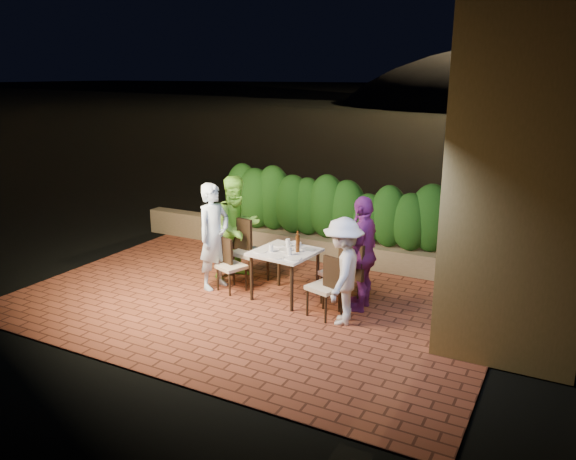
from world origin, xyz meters
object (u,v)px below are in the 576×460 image
Objects in this scene: diner_blue at (214,236)px; parapet_lamp at (212,213)px; chair_left_front at (231,265)px; chair_right_front at (325,286)px; chair_left_back at (251,251)px; chair_right_back at (340,272)px; diner_green at (237,228)px; bowl at (295,244)px; diner_white at (343,271)px; dining_table at (285,274)px; diner_purple at (363,253)px; beer_bottle at (298,241)px.

diner_blue reaches higher than parapet_lamp.
chair_left_front is 1.70m from chair_right_front.
chair_left_back is 0.69m from diner_blue.
diner_green is at bearing 15.40° from chair_right_back.
chair_right_front is at bearing -12.85° from chair_left_back.
chair_right_back is 4.08m from parapet_lamp.
chair_right_front is 2.11m from diner_green.
diner_green is (-0.24, 0.56, 0.44)m from chair_left_front.
bowl is at bearing -31.70° from parapet_lamp.
chair_right_back is at bearing -166.82° from diner_white.
diner_blue is (-2.00, 0.20, 0.40)m from chair_right_front.
dining_table is 1.27m from diner_purple.
chair_right_back is 2.01m from diner_green.
dining_table is 0.84× the size of chair_left_back.
chair_right_front is (1.64, -0.69, -0.07)m from chair_left_back.
diner_blue reaches higher than chair_right_front.
bowl is 0.17× the size of chair_left_back.
diner_white reaches higher than chair_right_back.
bowl is 1.33m from diner_white.
chair_left_back is 2.03m from diner_purple.
diner_blue is at bearing -158.78° from bowl.
parapet_lamp is (-3.58, 2.38, 0.12)m from chair_right_front.
chair_right_back reaches higher than bowl.
chair_left_front is at bearing -80.56° from diner_blue.
diner_purple is at bearing -72.35° from diner_blue.
diner_blue is 12.12× the size of parapet_lamp.
diner_green is at bearing 176.42° from chair_left_back.
chair_right_front is (0.62, -0.38, -0.46)m from beer_bottle.
diner_blue is 2.38m from diner_purple.
beer_bottle is 0.22× the size of diner_white.
diner_white is (2.22, -0.83, -0.12)m from diner_green.
diner_purple is at bearing -7.83° from bowl.
dining_table is at bearing 29.55° from chair_left_front.
diner_white is at bearing -20.39° from dining_table.
chair_left_back reaches higher than chair_right_back.
dining_table is 0.51× the size of diner_green.
diner_blue is 1.01× the size of diner_purple.
beer_bottle is 1.36m from diner_green.
dining_table is at bearing -166.91° from beer_bottle.
diner_white is at bearing 12.75° from chair_left_front.
parapet_lamp is at bearing -134.27° from diner_white.
chair_right_front is 2.05m from diner_blue.
chair_left_back is 0.61× the size of diner_green.
chair_right_front is 6.46× the size of parapet_lamp.
dining_table is 1.29m from diner_blue.
beer_bottle is 0.39× the size of chair_left_front.
chair_left_back is (-0.82, 0.02, -0.25)m from bowl.
diner_white is 4.59m from parapet_lamp.
chair_left_back is (0.05, 0.49, 0.10)m from chair_left_front.
diner_purple is at bearing 29.11° from chair_left_front.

